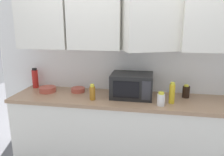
% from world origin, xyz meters
% --- Properties ---
extents(wall_back_with_cabinets, '(3.47, 0.55, 2.60)m').
position_xyz_m(wall_back_with_cabinets, '(0.00, -0.07, 1.58)').
color(wall_back_with_cabinets, white).
rests_on(wall_back_with_cabinets, ground_plane).
extents(counter_run, '(2.60, 0.63, 0.90)m').
position_xyz_m(counter_run, '(0.00, -0.30, 0.45)').
color(counter_run, white).
rests_on(counter_run, ground_plane).
extents(microwave, '(0.48, 0.37, 0.28)m').
position_xyz_m(microwave, '(0.13, -0.25, 1.04)').
color(microwave, black).
rests_on(microwave, counter_run).
extents(bottle_yellow_mustard, '(0.06, 0.06, 0.24)m').
position_xyz_m(bottle_yellow_mustard, '(0.58, -0.38, 1.01)').
color(bottle_yellow_mustard, gold).
rests_on(bottle_yellow_mustard, counter_run).
extents(bottle_amber_vinegar, '(0.07, 0.07, 0.18)m').
position_xyz_m(bottle_amber_vinegar, '(-0.30, -0.43, 0.98)').
color(bottle_amber_vinegar, '#AD701E').
rests_on(bottle_amber_vinegar, counter_run).
extents(bottle_red_sauce, '(0.08, 0.08, 0.27)m').
position_xyz_m(bottle_red_sauce, '(-1.19, -0.10, 1.03)').
color(bottle_red_sauce, red).
rests_on(bottle_red_sauce, counter_run).
extents(bottle_white_jar, '(0.08, 0.08, 0.15)m').
position_xyz_m(bottle_white_jar, '(0.46, -0.48, 0.97)').
color(bottle_white_jar, white).
rests_on(bottle_white_jar, counter_run).
extents(bottle_soy_dark, '(0.08, 0.08, 0.15)m').
position_xyz_m(bottle_soy_dark, '(0.76, -0.16, 0.97)').
color(bottle_soy_dark, black).
rests_on(bottle_soy_dark, counter_run).
extents(bowl_ceramic_small, '(0.21, 0.21, 0.06)m').
position_xyz_m(bowl_ceramic_small, '(-0.94, -0.25, 0.93)').
color(bowl_ceramic_small, '#B24C3D').
rests_on(bowl_ceramic_small, counter_run).
extents(bowl_mixing_large, '(0.17, 0.17, 0.05)m').
position_xyz_m(bowl_mixing_large, '(-0.56, -0.18, 0.93)').
color(bowl_mixing_large, '#B24C3D').
rests_on(bowl_mixing_large, counter_run).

